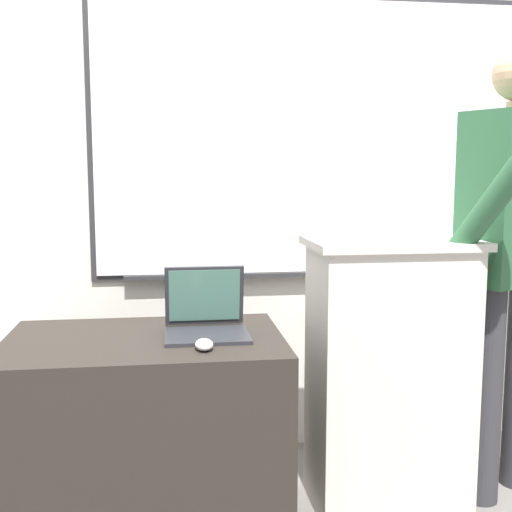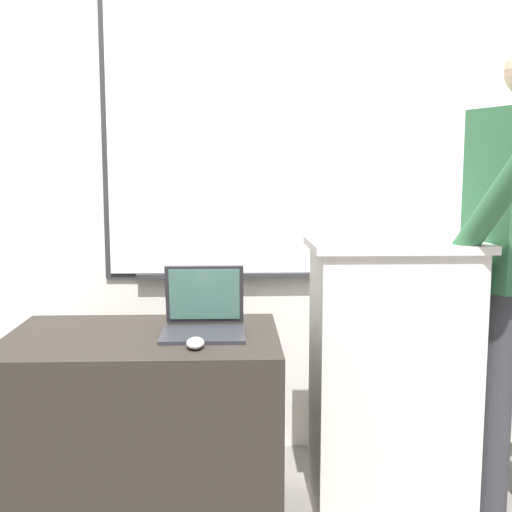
% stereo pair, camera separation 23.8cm
% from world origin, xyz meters
% --- Properties ---
extents(back_wall, '(6.40, 0.17, 2.72)m').
position_xyz_m(back_wall, '(0.03, 1.13, 1.36)').
color(back_wall, silver).
rests_on(back_wall, ground_plane).
extents(lectern_podium, '(0.63, 0.40, 1.05)m').
position_xyz_m(lectern_podium, '(0.47, 0.47, 0.53)').
color(lectern_podium, beige).
rests_on(lectern_podium, ground_plane).
extents(side_desk, '(0.98, 0.65, 0.72)m').
position_xyz_m(side_desk, '(-0.45, 0.42, 0.36)').
color(side_desk, '#28231E').
rests_on(side_desk, ground_plane).
extents(person_presenter, '(0.61, 0.71, 1.77)m').
position_xyz_m(person_presenter, '(0.96, 0.49, 1.03)').
color(person_presenter, '#333338').
rests_on(person_presenter, ground_plane).
extents(laptop, '(0.30, 0.29, 0.24)m').
position_xyz_m(laptop, '(-0.23, 0.46, 0.79)').
color(laptop, '#28282D').
rests_on(laptop, side_desk).
extents(wireless_keyboard, '(0.44, 0.13, 0.02)m').
position_xyz_m(wireless_keyboard, '(0.46, 0.42, 1.06)').
color(wireless_keyboard, beige).
rests_on(wireless_keyboard, lectern_podium).
extents(computer_mouse_by_laptop, '(0.06, 0.10, 0.03)m').
position_xyz_m(computer_mouse_by_laptop, '(-0.25, 0.23, 0.74)').
color(computer_mouse_by_laptop, silver).
rests_on(computer_mouse_by_laptop, side_desk).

